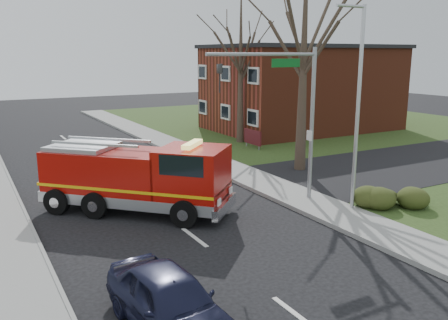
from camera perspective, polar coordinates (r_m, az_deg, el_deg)
ground at (r=17.46m, az=-3.58°, el=-9.29°), size 120.00×120.00×0.00m
sidewalk_right at (r=20.70m, az=12.15°, el=-5.77°), size 2.40×80.00×0.15m
sidewalk_left at (r=16.00m, az=-24.50°, el=-12.31°), size 2.40×80.00×0.15m
brick_building at (r=41.79m, az=9.35°, el=8.59°), size 15.40×10.40×7.25m
health_center_sign at (r=32.75m, az=3.48°, el=2.73°), size 0.12×2.00×1.40m
hedge_corner at (r=21.81m, az=19.51°, el=-3.89°), size 2.80×2.00×0.90m
bare_tree_near at (r=26.40m, az=9.65°, el=14.44°), size 6.00×6.00×12.00m
bare_tree_far at (r=34.64m, az=2.03°, el=12.61°), size 5.25×5.25×10.50m
traffic_signal_mast at (r=20.28m, az=7.83°, el=7.42°), size 5.29×0.18×6.80m
streetlight_pole at (r=20.05m, az=15.73°, el=6.56°), size 1.48×0.16×8.40m
fire_engine at (r=20.12m, az=-10.27°, el=-2.28°), size 7.27×7.29×3.10m
parked_car_maroon at (r=11.82m, az=-6.49°, el=-16.59°), size 2.22×4.64×1.53m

